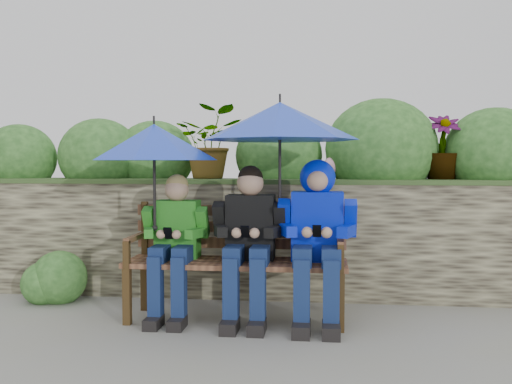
# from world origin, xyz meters

# --- Properties ---
(ground) EXTENTS (60.00, 60.00, 0.00)m
(ground) POSITION_xyz_m (0.00, 0.00, 0.00)
(ground) COLOR gray
(ground) RESTS_ON ground
(garden_backdrop) EXTENTS (8.00, 2.83, 1.78)m
(garden_backdrop) POSITION_xyz_m (-0.01, 1.59, 0.63)
(garden_backdrop) COLOR #302B23
(garden_backdrop) RESTS_ON ground
(park_bench) EXTENTS (1.64, 0.48, 0.86)m
(park_bench) POSITION_xyz_m (-0.13, 0.02, 0.49)
(park_bench) COLOR #3B2913
(park_bench) RESTS_ON ground
(boy_left) EXTENTS (0.49, 0.56, 1.09)m
(boy_left) POSITION_xyz_m (-0.60, -0.05, 0.61)
(boy_left) COLOR #1A6818
(boy_left) RESTS_ON ground
(boy_middle) EXTENTS (0.54, 0.62, 1.15)m
(boy_middle) POSITION_xyz_m (-0.03, -0.06, 0.63)
(boy_middle) COLOR black
(boy_middle) RESTS_ON ground
(boy_right) EXTENTS (0.57, 0.69, 1.20)m
(boy_right) POSITION_xyz_m (0.47, -0.05, 0.70)
(boy_right) COLOR #0621BA
(boy_right) RESTS_ON ground
(umbrella_left) EXTENTS (0.96, 0.96, 0.86)m
(umbrella_left) POSITION_xyz_m (-0.74, -0.08, 1.32)
(umbrella_left) COLOR blue
(umbrella_left) RESTS_ON ground
(umbrella_right) EXTENTS (1.16, 1.16, 0.99)m
(umbrella_right) POSITION_xyz_m (0.19, 0.01, 1.48)
(umbrella_right) COLOR blue
(umbrella_right) RESTS_ON ground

